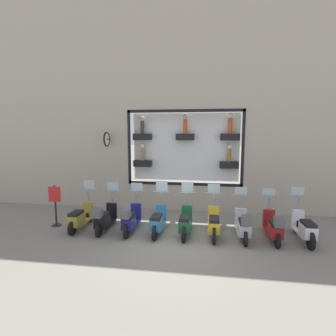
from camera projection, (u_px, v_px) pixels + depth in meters
ground_plane at (174, 243)px, 8.13m from camera, size 120.00×120.00×0.00m
building_facade at (185, 83)px, 10.91m from camera, size 1.24×36.00×10.65m
scooter_white_0 at (304, 228)px, 8.13m from camera, size 1.81×0.61×1.59m
scooter_red_1 at (274, 227)px, 8.19m from camera, size 1.79×0.61×1.51m
scooter_silver_2 at (243, 225)px, 8.32m from camera, size 1.79×0.61×1.53m
scooter_yellow_3 at (214, 224)px, 8.53m from camera, size 1.81×0.60×1.61m
scooter_green_4 at (185, 222)px, 8.66m from camera, size 1.80×0.60×1.66m
scooter_teal_5 at (158, 221)px, 8.80m from camera, size 1.80×0.60×1.67m
scooter_navy_6 at (131, 219)px, 8.86m from camera, size 1.80×0.60×1.56m
scooter_black_7 at (104, 218)px, 8.99m from camera, size 1.79×0.61×1.58m
scooter_olive_8 at (80, 217)px, 9.20m from camera, size 1.80×0.61×1.60m
shop_sign_post at (55, 204)px, 9.48m from camera, size 0.36×0.45×1.51m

